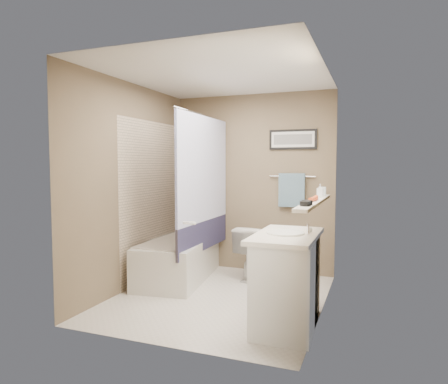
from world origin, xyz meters
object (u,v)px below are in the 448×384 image
at_px(bathtub, 179,259).
at_px(glass_jar, 322,191).
at_px(candle_bowl_near, 305,204).
at_px(candle_bowl_far, 307,203).
at_px(vanity, 287,282).
at_px(hair_brush_front, 313,199).
at_px(toilet, 255,252).
at_px(soap_bottle, 320,191).
at_px(hair_brush_back, 315,198).

xyz_separation_m(bathtub, glass_jar, (1.79, -0.09, 0.92)).
distance_m(candle_bowl_near, candle_bowl_far, 0.10).
xyz_separation_m(vanity, candle_bowl_far, (0.19, -0.10, 0.73)).
bearing_deg(hair_brush_front, toilet, 128.26).
relative_size(vanity, candle_bowl_far, 10.00).
relative_size(candle_bowl_near, glass_jar, 0.90).
bearing_deg(vanity, candle_bowl_far, -31.87).
xyz_separation_m(bathtub, hair_brush_front, (1.79, -0.75, 0.89)).
bearing_deg(candle_bowl_near, glass_jar, 90.00).
height_order(bathtub, soap_bottle, soap_bottle).
bearing_deg(bathtub, glass_jar, -10.76).
bearing_deg(candle_bowl_near, hair_brush_back, 90.00).
relative_size(candle_bowl_near, soap_bottle, 0.65).
bearing_deg(candle_bowl_far, hair_brush_back, 90.00).
relative_size(candle_bowl_near, candle_bowl_far, 1.00).
height_order(toilet, hair_brush_back, hair_brush_back).
bearing_deg(bathtub, candle_bowl_far, -39.55).
bearing_deg(vanity, hair_brush_front, 50.75).
bearing_deg(hair_brush_back, toilet, 131.60).
distance_m(vanity, soap_bottle, 1.09).
distance_m(vanity, candle_bowl_far, 0.77).
relative_size(candle_bowl_far, glass_jar, 0.90).
relative_size(bathtub, vanity, 1.67).
relative_size(candle_bowl_far, hair_brush_front, 0.41).
distance_m(hair_brush_front, soap_bottle, 0.48).
distance_m(hair_brush_front, hair_brush_back, 0.13).
distance_m(hair_brush_back, glass_jar, 0.54).
height_order(toilet, hair_brush_front, hair_brush_front).
distance_m(candle_bowl_near, soap_bottle, 0.93).
height_order(vanity, hair_brush_front, hair_brush_front).
height_order(toilet, vanity, vanity).
relative_size(vanity, hair_brush_front, 4.09).
distance_m(bathtub, toilet, 0.98).
bearing_deg(bathtub, hair_brush_back, -27.21).
bearing_deg(glass_jar, bathtub, 177.01).
bearing_deg(hair_brush_back, soap_bottle, 90.00).
bearing_deg(bathtub, candle_bowl_near, -41.78).
bearing_deg(hair_brush_back, glass_jar, 90.00).
bearing_deg(toilet, candle_bowl_far, 125.82).
height_order(candle_bowl_far, hair_brush_front, hair_brush_front).
height_order(toilet, candle_bowl_far, candle_bowl_far).
bearing_deg(glass_jar, vanity, -101.52).
bearing_deg(glass_jar, candle_bowl_far, -90.00).
distance_m(bathtub, hair_brush_front, 2.13).
xyz_separation_m(toilet, hair_brush_back, (0.88, -0.99, 0.80)).
height_order(hair_brush_front, soap_bottle, soap_bottle).
bearing_deg(toilet, bathtub, 26.81).
bearing_deg(toilet, glass_jar, 157.44).
relative_size(toilet, candle_bowl_far, 7.52).
height_order(candle_bowl_far, hair_brush_back, hair_brush_back).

